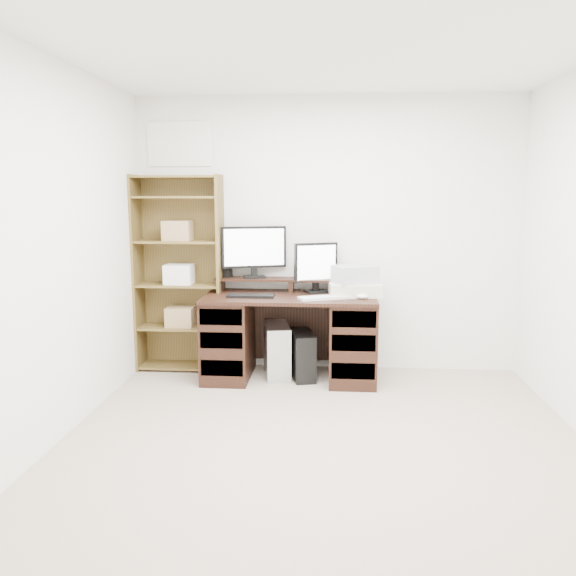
# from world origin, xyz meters

# --- Properties ---
(room) EXTENTS (3.54, 4.04, 2.54)m
(room) POSITION_xyz_m (-0.00, 0.00, 1.25)
(room) COLOR tan
(room) RESTS_ON ground
(desk) EXTENTS (1.50, 0.70, 0.75)m
(desk) POSITION_xyz_m (-0.31, 1.64, 0.39)
(desk) COLOR black
(desk) RESTS_ON ground
(riser_shelf) EXTENTS (1.40, 0.22, 0.12)m
(riser_shelf) POSITION_xyz_m (-0.31, 1.85, 0.84)
(riser_shelf) COLOR black
(riser_shelf) RESTS_ON desk
(monitor_wide) EXTENTS (0.58, 0.23, 0.47)m
(monitor_wide) POSITION_xyz_m (-0.66, 1.87, 1.13)
(monitor_wide) COLOR black
(monitor_wide) RESTS_ON riser_shelf
(monitor_small) EXTENTS (0.39, 0.23, 0.45)m
(monitor_small) POSITION_xyz_m (-0.09, 1.83, 0.99)
(monitor_small) COLOR black
(monitor_small) RESTS_ON desk
(speaker) EXTENTS (0.10, 0.10, 0.20)m
(speaker) POSITION_xyz_m (-0.91, 1.88, 0.97)
(speaker) COLOR black
(speaker) RESTS_ON riser_shelf
(keyboard_black) EXTENTS (0.41, 0.14, 0.02)m
(keyboard_black) POSITION_xyz_m (-0.64, 1.53, 0.76)
(keyboard_black) COLOR black
(keyboard_black) RESTS_ON desk
(keyboard_white) EXTENTS (0.49, 0.31, 0.02)m
(keyboard_white) POSITION_xyz_m (0.01, 1.50, 0.76)
(keyboard_white) COLOR silver
(keyboard_white) RESTS_ON desk
(mouse) EXTENTS (0.11, 0.09, 0.04)m
(mouse) POSITION_xyz_m (0.31, 1.52, 0.77)
(mouse) COLOR white
(mouse) RESTS_ON desk
(printer) EXTENTS (0.47, 0.37, 0.11)m
(printer) POSITION_xyz_m (0.25, 1.68, 0.80)
(printer) COLOR beige
(printer) RESTS_ON desk
(basket) EXTENTS (0.43, 0.37, 0.15)m
(basket) POSITION_xyz_m (0.25, 1.68, 0.94)
(basket) COLOR #9CA1A6
(basket) RESTS_ON printer
(tower_silver) EXTENTS (0.29, 0.50, 0.47)m
(tower_silver) POSITION_xyz_m (-0.44, 1.70, 0.23)
(tower_silver) COLOR #B4B7BB
(tower_silver) RESTS_ON ground
(tower_black) EXTENTS (0.27, 0.44, 0.41)m
(tower_black) POSITION_xyz_m (-0.20, 1.65, 0.21)
(tower_black) COLOR black
(tower_black) RESTS_ON ground
(bookshelf) EXTENTS (0.80, 0.30, 1.80)m
(bookshelf) POSITION_xyz_m (-1.35, 1.86, 0.92)
(bookshelf) COLOR brown
(bookshelf) RESTS_ON ground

